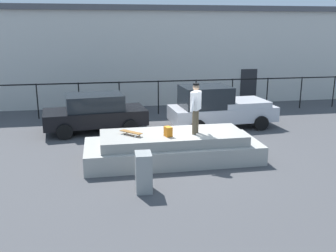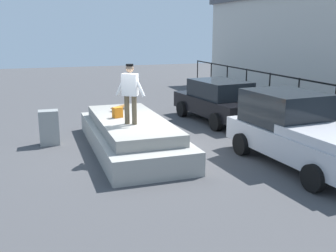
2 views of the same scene
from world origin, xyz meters
name	(u,v)px [view 1 (image 1 of 2)]	position (x,y,z in m)	size (l,w,h in m)	color
ground_plane	(188,155)	(0.00, 0.00, 0.00)	(60.00, 60.00, 0.00)	#424244
concrete_ledge	(173,148)	(-0.61, -0.36, 0.44)	(5.88, 2.31, 0.95)	#9E9B93
skateboarder	(196,105)	(0.13, -0.53, 1.92)	(0.57, 0.77, 1.69)	brown
skateboard	(131,132)	(-2.01, -0.37, 1.05)	(0.72, 0.74, 0.12)	brown
backpack	(168,132)	(-0.83, -0.71, 1.11)	(0.28, 0.20, 0.32)	orange
car_black_sedan_near	(95,112)	(-3.21, 3.88, 0.83)	(4.51, 2.53, 1.62)	black
car_silver_pickup_mid	(218,107)	(2.24, 3.56, 0.93)	(4.80, 2.36, 1.89)	#B7B7BC
utility_box	(144,172)	(-1.88, -2.70, 0.55)	(0.44, 0.60, 1.10)	gray
fence_row	(158,91)	(0.00, 6.69, 1.22)	(24.06, 0.06, 1.75)	black
warehouse_building	(145,53)	(0.00, 12.02, 2.79)	(29.41, 6.75, 5.57)	beige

